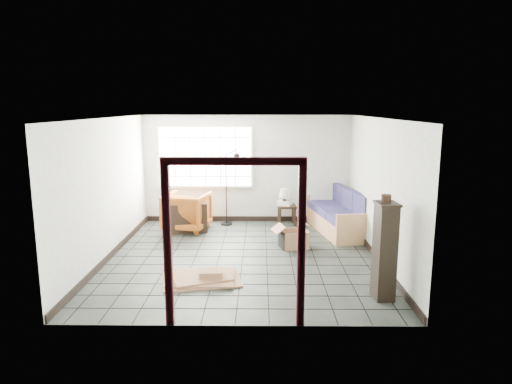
{
  "coord_description": "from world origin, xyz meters",
  "views": [
    {
      "loc": [
        0.33,
        -8.25,
        2.82
      ],
      "look_at": [
        0.25,
        0.3,
        1.2
      ],
      "focal_mm": 32.0,
      "sensor_mm": 36.0,
      "label": 1
    }
  ],
  "objects_px": {
    "side_table": "(287,209)",
    "tall_shelf": "(385,250)",
    "armchair": "(187,210)",
    "futon_sofa": "(340,216)"
  },
  "relations": [
    {
      "from": "armchair",
      "to": "side_table",
      "type": "xyz_separation_m",
      "value": [
        2.32,
        0.49,
        -0.08
      ]
    },
    {
      "from": "tall_shelf",
      "to": "futon_sofa",
      "type": "bearing_deg",
      "value": 85.78
    },
    {
      "from": "futon_sofa",
      "to": "armchair",
      "type": "xyz_separation_m",
      "value": [
        -3.49,
        0.1,
        0.13
      ]
    },
    {
      "from": "side_table",
      "to": "tall_shelf",
      "type": "height_order",
      "value": "tall_shelf"
    },
    {
      "from": "side_table",
      "to": "tall_shelf",
      "type": "bearing_deg",
      "value": -74.36
    },
    {
      "from": "side_table",
      "to": "armchair",
      "type": "bearing_deg",
      "value": -167.98
    },
    {
      "from": "armchair",
      "to": "tall_shelf",
      "type": "xyz_separation_m",
      "value": [
        3.5,
        -3.76,
        0.26
      ]
    },
    {
      "from": "armchair",
      "to": "tall_shelf",
      "type": "bearing_deg",
      "value": 145.66
    },
    {
      "from": "armchair",
      "to": "futon_sofa",
      "type": "bearing_deg",
      "value": -168.93
    },
    {
      "from": "futon_sofa",
      "to": "armchair",
      "type": "height_order",
      "value": "futon_sofa"
    }
  ]
}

